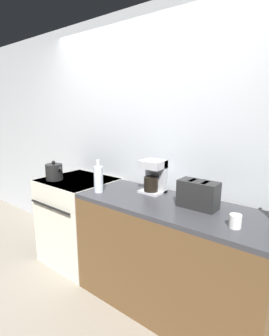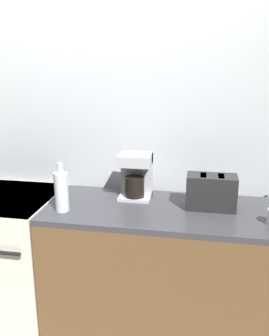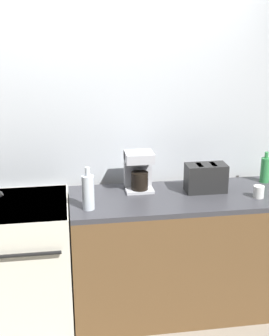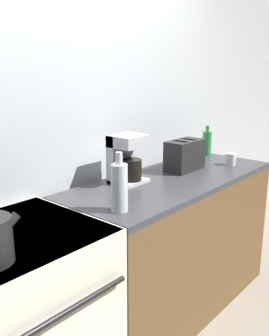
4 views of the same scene
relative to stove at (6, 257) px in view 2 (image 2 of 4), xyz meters
The scene contains 6 objects.
wall_back 1.09m from the stove, 32.68° to the left, with size 8.00×0.05×2.60m.
stove is the anchor object (origin of this frame).
counter_block 1.17m from the stove, ahead, with size 1.60×0.63×0.93m.
toaster 1.48m from the stove, ahead, with size 0.30×0.15×0.21m.
coffee_maker 1.09m from the stove, ahead, with size 0.20×0.18×0.30m.
bottle_clear 0.78m from the stove, 17.75° to the right, with size 0.08×0.08×0.29m.
Camera 2 is at (0.70, -1.79, 1.80)m, focal length 40.00 mm.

